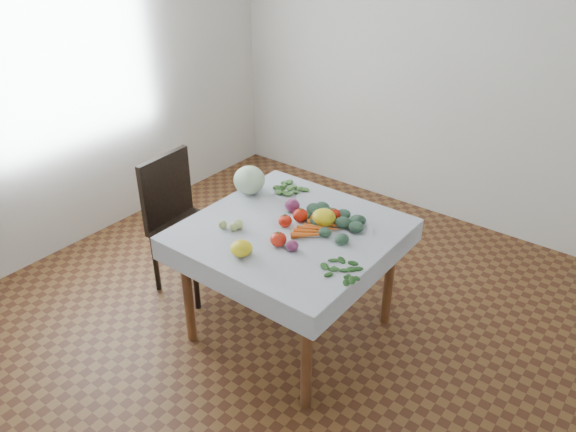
# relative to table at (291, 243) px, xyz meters

# --- Properties ---
(ground) EXTENTS (4.00, 4.00, 0.00)m
(ground) POSITION_rel_table_xyz_m (0.00, 0.00, -0.65)
(ground) COLOR brown
(back_wall) EXTENTS (4.00, 0.04, 2.70)m
(back_wall) POSITION_rel_table_xyz_m (0.00, 2.00, 0.70)
(back_wall) COLOR white
(back_wall) RESTS_ON ground
(left_wall) EXTENTS (0.04, 4.00, 2.70)m
(left_wall) POSITION_rel_table_xyz_m (-2.00, 0.00, 0.70)
(left_wall) COLOR white
(left_wall) RESTS_ON ground
(table) EXTENTS (1.00, 1.00, 0.75)m
(table) POSITION_rel_table_xyz_m (0.00, 0.00, 0.00)
(table) COLOR brown
(table) RESTS_ON ground
(tablecloth) EXTENTS (1.12, 1.12, 0.01)m
(tablecloth) POSITION_rel_table_xyz_m (0.00, 0.00, 0.10)
(tablecloth) COLOR silver
(tablecloth) RESTS_ON table
(chair) EXTENTS (0.46, 0.46, 0.95)m
(chair) POSITION_rel_table_xyz_m (-0.91, -0.04, -0.11)
(chair) COLOR black
(chair) RESTS_ON ground
(cabbage) EXTENTS (0.21, 0.21, 0.18)m
(cabbage) POSITION_rel_table_xyz_m (-0.48, 0.19, 0.19)
(cabbage) COLOR beige
(cabbage) RESTS_ON tablecloth
(tomato_a) EXTENTS (0.09, 0.09, 0.07)m
(tomato_a) POSITION_rel_table_xyz_m (0.14, 0.23, 0.14)
(tomato_a) COLOR red
(tomato_a) RESTS_ON tablecloth
(tomato_b) EXTENTS (0.09, 0.09, 0.07)m
(tomato_b) POSITION_rel_table_xyz_m (-0.04, -0.00, 0.14)
(tomato_b) COLOR red
(tomato_b) RESTS_ON tablecloth
(tomato_c) EXTENTS (0.10, 0.10, 0.08)m
(tomato_c) POSITION_rel_table_xyz_m (-0.01, 0.10, 0.14)
(tomato_c) COLOR red
(tomato_c) RESTS_ON tablecloth
(tomato_d) EXTENTS (0.11, 0.11, 0.08)m
(tomato_d) POSITION_rel_table_xyz_m (0.06, -0.19, 0.14)
(tomato_d) COLOR red
(tomato_d) RESTS_ON tablecloth
(heirloom_back) EXTENTS (0.17, 0.17, 0.10)m
(heirloom_back) POSITION_rel_table_xyz_m (0.13, 0.15, 0.15)
(heirloom_back) COLOR yellow
(heirloom_back) RESTS_ON tablecloth
(heirloom_front) EXTENTS (0.14, 0.14, 0.08)m
(heirloom_front) POSITION_rel_table_xyz_m (-0.04, -0.38, 0.14)
(heirloom_front) COLOR yellow
(heirloom_front) RESTS_ON tablecloth
(onion_a) EXTENTS (0.12, 0.12, 0.08)m
(onion_a) POSITION_rel_table_xyz_m (-0.12, 0.17, 0.14)
(onion_a) COLOR #5F1B45
(onion_a) RESTS_ON tablecloth
(onion_b) EXTENTS (0.09, 0.09, 0.06)m
(onion_b) POSITION_rel_table_xyz_m (0.15, -0.18, 0.13)
(onion_b) COLOR #5F1B45
(onion_b) RESTS_ON tablecloth
(tomatillo_cluster) EXTENTS (0.09, 0.12, 0.05)m
(tomatillo_cluster) POSITION_rel_table_xyz_m (-0.24, -0.24, 0.13)
(tomatillo_cluster) COLOR #B3CA74
(tomatillo_cluster) RESTS_ON tablecloth
(carrot_bunch) EXTENTS (0.23, 0.32, 0.03)m
(carrot_bunch) POSITION_rel_table_xyz_m (0.15, 0.08, 0.12)
(carrot_bunch) COLOR orange
(carrot_bunch) RESTS_ON tablecloth
(kale_bunch) EXTENTS (0.39, 0.29, 0.05)m
(kale_bunch) POSITION_rel_table_xyz_m (0.17, 0.14, 0.13)
(kale_bunch) COLOR #385B47
(kale_bunch) RESTS_ON tablecloth
(basil_bunch) EXTENTS (0.22, 0.19, 0.01)m
(basil_bunch) POSITION_rel_table_xyz_m (0.47, -0.18, 0.11)
(basil_bunch) COLOR #26561B
(basil_bunch) RESTS_ON tablecloth
(dill_bunch) EXTENTS (0.22, 0.16, 0.02)m
(dill_bunch) POSITION_rel_table_xyz_m (-0.28, 0.37, 0.11)
(dill_bunch) COLOR #4B7C38
(dill_bunch) RESTS_ON tablecloth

